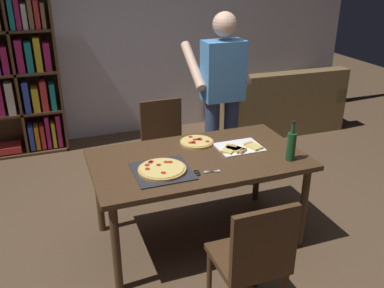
{
  "coord_description": "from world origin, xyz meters",
  "views": [
    {
      "loc": [
        -1.06,
        -2.74,
        2.16
      ],
      "look_at": [
        0.0,
        0.15,
        0.8
      ],
      "focal_mm": 39.14,
      "sensor_mm": 36.0,
      "label": 1
    }
  ],
  "objects": [
    {
      "name": "ground_plane",
      "position": [
        0.0,
        0.0,
        0.0
      ],
      "size": [
        12.0,
        12.0,
        0.0
      ],
      "primitive_type": "plane",
      "color": "brown"
    },
    {
      "name": "back_wall",
      "position": [
        0.0,
        2.6,
        1.4
      ],
      "size": [
        6.4,
        0.1,
        2.8
      ],
      "primitive_type": "cube",
      "color": "#BCB7C6",
      "rests_on": "ground_plane"
    },
    {
      "name": "wine_bottle",
      "position": [
        0.64,
        -0.28,
        0.87
      ],
      "size": [
        0.07,
        0.07,
        0.32
      ],
      "color": "#194723",
      "rests_on": "dining_table"
    },
    {
      "name": "kitchen_scissors",
      "position": [
        -0.07,
        -0.26,
        0.76
      ],
      "size": [
        0.2,
        0.09,
        0.01
      ],
      "color": "silver",
      "rests_on": "dining_table"
    },
    {
      "name": "second_pizza_plain",
      "position": [
        0.08,
        0.26,
        0.76
      ],
      "size": [
        0.28,
        0.28,
        0.03
      ],
      "color": "tan",
      "rests_on": "dining_table"
    },
    {
      "name": "chair_far_side",
      "position": [
        0.0,
        0.95,
        0.51
      ],
      "size": [
        0.42,
        0.42,
        0.9
      ],
      "color": "#472D19",
      "rests_on": "ground_plane"
    },
    {
      "name": "pepperoni_pizza_on_tray",
      "position": [
        -0.34,
        -0.14,
        0.77
      ],
      "size": [
        0.41,
        0.41,
        0.04
      ],
      "color": "#2D2D33",
      "rests_on": "dining_table"
    },
    {
      "name": "dining_table",
      "position": [
        0.0,
        0.0,
        0.68
      ],
      "size": [
        1.65,
        0.93,
        0.75
      ],
      "color": "#4C331E",
      "rests_on": "ground_plane"
    },
    {
      "name": "person_serving_pizza",
      "position": [
        0.51,
        0.73,
        1.0
      ],
      "size": [
        0.55,
        0.54,
        1.75
      ],
      "color": "#38476B",
      "rests_on": "ground_plane"
    },
    {
      "name": "chair_near_camera",
      "position": [
        -0.0,
        -0.95,
        0.51
      ],
      "size": [
        0.42,
        0.42,
        0.9
      ],
      "color": "#472D19",
      "rests_on": "ground_plane"
    },
    {
      "name": "pizza_slices_on_towel",
      "position": [
        0.36,
        0.03,
        0.76
      ],
      "size": [
        0.37,
        0.28,
        0.03
      ],
      "color": "white",
      "rests_on": "dining_table"
    },
    {
      "name": "couch",
      "position": [
        1.9,
        1.99,
        0.3
      ],
      "size": [
        1.72,
        0.89,
        0.85
      ],
      "color": "brown",
      "rests_on": "ground_plane"
    },
    {
      "name": "bookshelf",
      "position": [
        -1.51,
        2.37,
        0.95
      ],
      "size": [
        1.4,
        0.35,
        1.95
      ],
      "color": "#513823",
      "rests_on": "ground_plane"
    }
  ]
}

